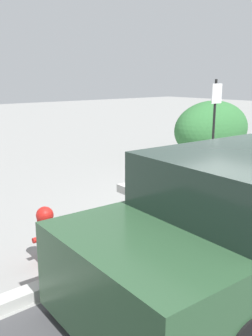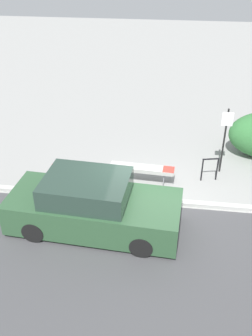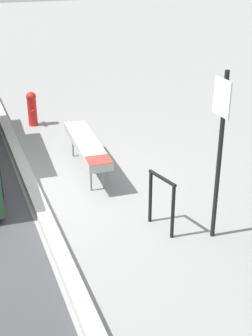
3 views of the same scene
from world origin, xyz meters
TOP-DOWN VIEW (x-y plane):
  - ground_plane at (0.00, 0.00)m, footprint 60.00×60.00m
  - curb at (0.00, 0.00)m, footprint 60.00×0.20m
  - bench at (-0.40, 1.06)m, footprint 2.09×0.52m
  - bike_rack at (1.77, 1.48)m, footprint 0.55×0.18m
  - sign_post at (2.18, 2.07)m, footprint 0.36×0.08m
  - fire_hydrant at (-3.15, 0.61)m, footprint 0.36×0.22m
  - shrub_hedge at (3.89, 3.41)m, footprint 2.78×1.65m

SIDE VIEW (x-z plane):
  - ground_plane at x=0.00m, z-range 0.00..0.00m
  - curb at x=0.00m, z-range 0.00..0.13m
  - fire_hydrant at x=-3.15m, z-range 0.03..0.79m
  - bike_rack at x=1.77m, z-range 0.09..0.91m
  - bench at x=-0.40m, z-range 0.22..0.81m
  - shrub_hedge at x=3.89m, z-range 0.00..1.68m
  - sign_post at x=2.18m, z-range 0.23..2.53m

